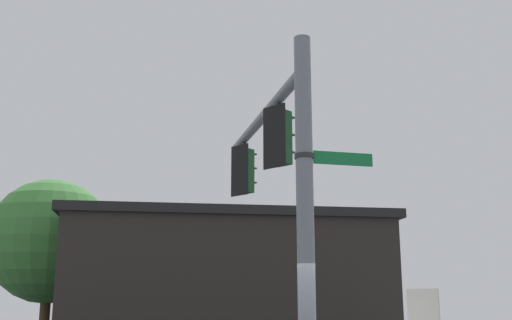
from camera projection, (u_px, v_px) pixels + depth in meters
name	position (u px, v px, depth m)	size (l,w,h in m)	color
signal_pole	(305.00, 220.00, 10.17)	(0.29, 0.29, 6.41)	slate
mast_arm	(262.00, 118.00, 13.41)	(0.22, 0.22, 5.62)	slate
traffic_light_nearest_pole	(281.00, 138.00, 11.95)	(0.54, 0.49, 1.31)	black
traffic_light_mid_inner	(245.00, 171.00, 14.88)	(0.54, 0.49, 1.31)	black
street_name_sign	(322.00, 157.00, 10.48)	(0.85, 1.20, 0.22)	#147238
storefront_building	(224.00, 288.00, 22.53)	(12.75, 13.33, 4.95)	#282321
tree_by_storefront	(50.00, 241.00, 22.75)	(4.50, 4.50, 6.41)	#4C3823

